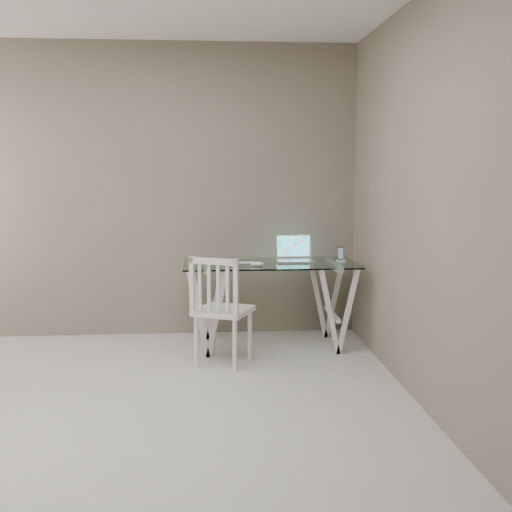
# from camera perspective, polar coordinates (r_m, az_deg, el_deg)

# --- Properties ---
(room) EXTENTS (4.50, 4.52, 2.71)m
(room) POSITION_cam_1_polar(r_m,az_deg,el_deg) (3.83, -14.56, 9.80)
(room) COLOR #B4B2AD
(room) RESTS_ON ground
(desk) EXTENTS (1.50, 0.70, 0.75)m
(desk) POSITION_cam_1_polar(r_m,az_deg,el_deg) (5.64, 1.28, -4.26)
(desk) COLOR silver
(desk) RESTS_ON ground
(chair) EXTENTS (0.54, 0.54, 0.89)m
(chair) POSITION_cam_1_polar(r_m,az_deg,el_deg) (5.07, -3.25, -4.44)
(chair) COLOR silver
(chair) RESTS_ON ground
(laptop) EXTENTS (0.33, 0.27, 0.23)m
(laptop) POSITION_cam_1_polar(r_m,az_deg,el_deg) (5.71, 3.44, 0.14)
(laptop) COLOR silver
(laptop) RESTS_ON desk
(keyboard) EXTENTS (0.25, 0.11, 0.01)m
(keyboard) POSITION_cam_1_polar(r_m,az_deg,el_deg) (5.55, -1.45, -0.61)
(keyboard) COLOR silver
(keyboard) RESTS_ON desk
(mouse) EXTENTS (0.11, 0.07, 0.04)m
(mouse) POSITION_cam_1_polar(r_m,az_deg,el_deg) (5.39, 0.10, -0.71)
(mouse) COLOR white
(mouse) RESTS_ON desk
(phone_dock) EXTENTS (0.07, 0.07, 0.13)m
(phone_dock) POSITION_cam_1_polar(r_m,az_deg,el_deg) (5.71, 7.52, -0.12)
(phone_dock) COLOR white
(phone_dock) RESTS_ON desk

